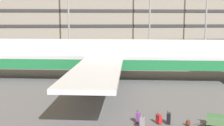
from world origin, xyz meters
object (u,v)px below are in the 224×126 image
airliner (101,56)px  suitcase_navy (159,119)px  suitcase_large (142,122)px  suitcase_scuffed (138,117)px  backpack_red (188,123)px  suitcase_small (169,118)px

airliner → suitcase_navy: airliner is taller
airliner → suitcase_large: bearing=-82.8°
suitcase_scuffed → backpack_red: 3.51m
suitcase_navy → backpack_red: bearing=-16.8°
suitcase_navy → suitcase_scuffed: (-1.43, 0.35, 0.03)m
suitcase_large → suitcase_scuffed: (-0.09, 1.11, -0.03)m
airliner → suitcase_scuffed: bearing=-82.6°
suitcase_small → suitcase_scuffed: size_ratio=1.08×
suitcase_large → airliner: bearing=97.2°
suitcase_small → suitcase_scuffed: 2.17m
suitcase_large → suitcase_scuffed: bearing=94.6°
suitcase_large → backpack_red: size_ratio=1.88×
suitcase_small → suitcase_navy: suitcase_small is taller
airliner → suitcase_scuffed: (2.01, -15.55, -2.57)m
airliner → suitcase_large: size_ratio=49.27×
backpack_red → suitcase_large: bearing=-177.0°
airliner → suitcase_large: airliner is taller
airliner → backpack_red: airliner is taller
suitcase_small → backpack_red: 1.36m
airliner → suitcase_small: (4.14, -15.97, -2.54)m
airliner → backpack_red: size_ratio=92.57×
suitcase_small → backpack_red: suitcase_small is taller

